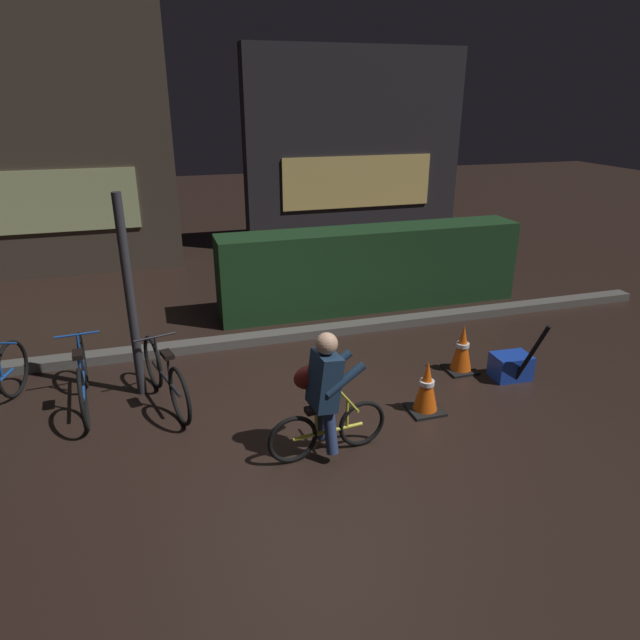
{
  "coord_description": "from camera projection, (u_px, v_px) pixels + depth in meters",
  "views": [
    {
      "loc": [
        -1.44,
        -4.8,
        3.17
      ],
      "look_at": [
        0.2,
        0.6,
        0.9
      ],
      "focal_mm": 31.55,
      "sensor_mm": 36.0,
      "label": 1
    }
  ],
  "objects": [
    {
      "name": "ground_plane",
      "position": [
        318.0,
        423.0,
        5.83
      ],
      "size": [
        40.0,
        40.0,
        0.0
      ],
      "primitive_type": "plane",
      "color": "black"
    },
    {
      "name": "sidewalk_curb",
      "position": [
        273.0,
        337.0,
        7.76
      ],
      "size": [
        12.0,
        0.24,
        0.12
      ],
      "primitive_type": "cube",
      "color": "#56544F",
      "rests_on": "ground"
    },
    {
      "name": "parked_bike_left_mid",
      "position": [
        83.0,
        378.0,
        6.04
      ],
      "size": [
        0.46,
        1.62,
        0.75
      ],
      "rotation": [
        0.0,
        0.0,
        1.66
      ],
      "color": "black",
      "rests_on": "ground"
    },
    {
      "name": "blue_crate",
      "position": [
        511.0,
        366.0,
        6.72
      ],
      "size": [
        0.45,
        0.34,
        0.3
      ],
      "primitive_type": "cube",
      "rotation": [
        0.0,
        0.0,
        -0.05
      ],
      "color": "#193DB7",
      "rests_on": "ground"
    },
    {
      "name": "hedge_row",
      "position": [
        371.0,
        268.0,
        8.84
      ],
      "size": [
        4.8,
        0.7,
        1.27
      ],
      "primitive_type": "cube",
      "color": "#19381C",
      "rests_on": "ground"
    },
    {
      "name": "parked_bike_center_left",
      "position": [
        166.0,
        377.0,
        6.08
      ],
      "size": [
        0.51,
        1.51,
        0.72
      ],
      "rotation": [
        0.0,
        0.0,
        1.83
      ],
      "color": "black",
      "rests_on": "ground"
    },
    {
      "name": "street_post",
      "position": [
        130.0,
        299.0,
        6.01
      ],
      "size": [
        0.1,
        0.1,
        2.27
      ],
      "primitive_type": "cylinder",
      "color": "#2D2D33",
      "rests_on": "ground"
    },
    {
      "name": "storefront_left",
      "position": [
        31.0,
        139.0,
        9.8
      ],
      "size": [
        4.78,
        0.54,
        4.94
      ],
      "color": "#42382D",
      "rests_on": "ground"
    },
    {
      "name": "traffic_cone_near",
      "position": [
        427.0,
        387.0,
        5.95
      ],
      "size": [
        0.36,
        0.36,
        0.6
      ],
      "color": "black",
      "rests_on": "ground"
    },
    {
      "name": "cyclist",
      "position": [
        325.0,
        394.0,
        5.12
      ],
      "size": [
        1.19,
        0.5,
        1.25
      ],
      "rotation": [
        0.0,
        0.0,
        0.1
      ],
      "color": "black",
      "rests_on": "ground"
    },
    {
      "name": "traffic_cone_far",
      "position": [
        462.0,
        349.0,
        6.84
      ],
      "size": [
        0.36,
        0.36,
        0.61
      ],
      "color": "black",
      "rests_on": "ground"
    },
    {
      "name": "storefront_right",
      "position": [
        354.0,
        150.0,
        12.26
      ],
      "size": [
        4.85,
        0.54,
        4.14
      ],
      "color": "#262328",
      "rests_on": "ground"
    },
    {
      "name": "closed_umbrella",
      "position": [
        531.0,
        355.0,
        6.42
      ],
      "size": [
        0.23,
        0.33,
        0.81
      ],
      "primitive_type": "cylinder",
      "rotation": [
        0.0,
        0.37,
        5.26
      ],
      "color": "black",
      "rests_on": "ground"
    }
  ]
}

